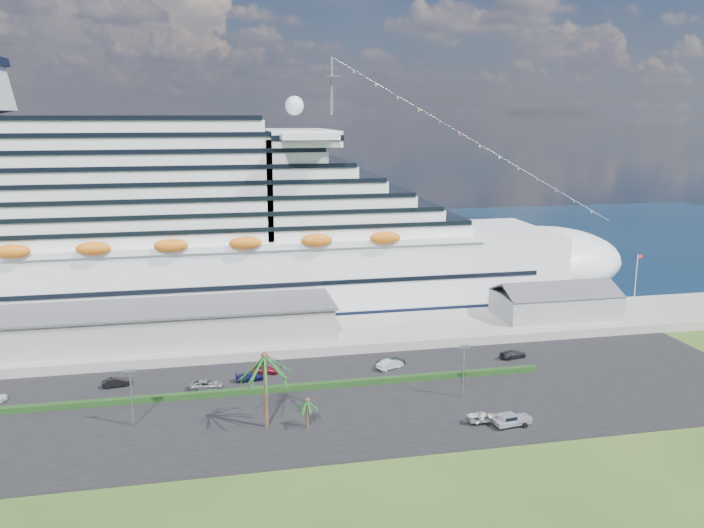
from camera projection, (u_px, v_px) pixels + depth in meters
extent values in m
plane|color=#294C19|center=(343.00, 434.00, 92.65)|extent=(420.00, 420.00, 0.00)
cube|color=black|center=(329.00, 401.00, 103.15)|extent=(140.00, 38.00, 0.12)
cube|color=gray|center=(303.00, 336.00, 130.71)|extent=(240.00, 20.00, 1.80)
cube|color=black|center=(265.00, 250.00, 216.98)|extent=(420.00, 160.00, 0.02)
cube|color=silver|center=(196.00, 276.00, 148.18)|extent=(160.00, 30.00, 16.00)
ellipsoid|color=silver|center=(538.00, 260.00, 164.02)|extent=(40.00, 30.00, 16.00)
cube|color=black|center=(198.00, 306.00, 149.64)|extent=(164.00, 30.60, 2.40)
cube|color=silver|center=(132.00, 177.00, 141.17)|extent=(128.00, 26.00, 24.80)
cube|color=silver|center=(299.00, 137.00, 146.38)|extent=(14.00, 38.00, 3.20)
cylinder|color=gray|center=(332.00, 86.00, 145.53)|extent=(0.70, 0.70, 12.00)
ellipsoid|color=orange|center=(171.00, 246.00, 130.17)|extent=(90.00, 2.40, 2.60)
ellipsoid|color=orange|center=(178.00, 221.00, 160.39)|extent=(90.00, 2.40, 2.60)
cube|color=black|center=(196.00, 272.00, 148.01)|extent=(144.00, 30.40, 0.90)
cube|color=gray|center=(167.00, 324.00, 124.92)|extent=(60.00, 14.00, 6.00)
cube|color=#4C4C54|center=(166.00, 308.00, 124.26)|extent=(61.00, 15.00, 0.40)
cube|color=gray|center=(555.00, 304.00, 140.29)|extent=(24.00, 12.00, 4.80)
cube|color=#4C4C54|center=(564.00, 291.00, 136.65)|extent=(24.00, 6.31, 2.74)
cube|color=#4C4C54|center=(549.00, 284.00, 142.39)|extent=(24.00, 6.31, 2.74)
cylinder|color=silver|center=(636.00, 283.00, 143.09)|extent=(0.16, 0.16, 12.00)
cube|color=red|center=(640.00, 256.00, 141.98)|extent=(1.00, 0.04, 0.70)
cube|color=black|center=(273.00, 389.00, 106.24)|extent=(88.00, 1.10, 0.90)
cylinder|color=gray|center=(132.00, 399.00, 93.87)|extent=(0.24, 0.24, 8.00)
cube|color=gray|center=(130.00, 371.00, 92.99)|extent=(1.60, 0.35, 0.35)
cylinder|color=gray|center=(463.00, 373.00, 103.37)|extent=(0.24, 0.24, 8.00)
cube|color=gray|center=(464.00, 347.00, 102.49)|extent=(1.60, 0.35, 0.35)
cylinder|color=#47301E|center=(266.00, 392.00, 93.36)|extent=(0.54, 0.54, 10.50)
sphere|color=#47301E|center=(265.00, 355.00, 92.24)|extent=(0.98, 0.98, 0.98)
cylinder|color=#47301E|center=(308.00, 414.00, 93.69)|extent=(0.35, 0.35, 4.20)
sphere|color=#47301E|center=(307.00, 400.00, 93.24)|extent=(0.73, 0.73, 0.73)
imported|color=black|center=(117.00, 382.00, 108.26)|extent=(4.70, 2.24, 1.49)
imported|color=gray|center=(206.00, 385.00, 107.23)|extent=(5.23, 2.52, 1.44)
imported|color=#121440|center=(250.00, 377.00, 110.66)|extent=(4.71, 2.34, 1.32)
imported|color=maroon|center=(265.00, 369.00, 113.76)|extent=(4.74, 2.95, 1.50)
imported|color=silver|center=(390.00, 364.00, 115.79)|extent=(5.06, 3.49, 1.58)
imported|color=black|center=(391.00, 362.00, 117.14)|extent=(5.55, 3.84, 1.41)
imported|color=black|center=(513.00, 354.00, 120.91)|extent=(5.25, 2.95, 1.44)
cylinder|color=black|center=(503.00, 428.00, 93.34)|extent=(0.78, 0.36, 0.75)
cylinder|color=black|center=(497.00, 422.00, 95.05)|extent=(0.78, 0.36, 0.75)
cylinder|color=black|center=(525.00, 425.00, 93.99)|extent=(0.78, 0.36, 0.75)
cylinder|color=black|center=(519.00, 420.00, 95.70)|extent=(0.78, 0.36, 0.75)
cube|color=#B5B7BD|center=(512.00, 421.00, 94.48)|extent=(5.29, 2.52, 0.66)
cube|color=#B5B7BD|center=(522.00, 418.00, 94.67)|extent=(2.48, 2.11, 0.52)
cube|color=#B5B7BD|center=(508.00, 417.00, 94.20)|extent=(2.28, 2.04, 0.89)
cube|color=black|center=(508.00, 417.00, 94.18)|extent=(2.10, 2.06, 0.52)
cube|color=#B5B7BD|center=(498.00, 422.00, 94.01)|extent=(1.07, 1.88, 0.33)
cube|color=gray|center=(484.00, 420.00, 95.36)|extent=(4.38, 1.89, 0.11)
cylinder|color=gray|center=(471.00, 421.00, 94.97)|extent=(2.04, 0.22, 0.07)
cylinder|color=black|center=(489.00, 424.00, 94.68)|extent=(0.61, 0.25, 0.59)
cylinder|color=black|center=(484.00, 419.00, 96.28)|extent=(0.61, 0.25, 0.59)
imported|color=silver|center=(484.00, 416.00, 95.24)|extent=(4.94, 3.70, 0.98)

